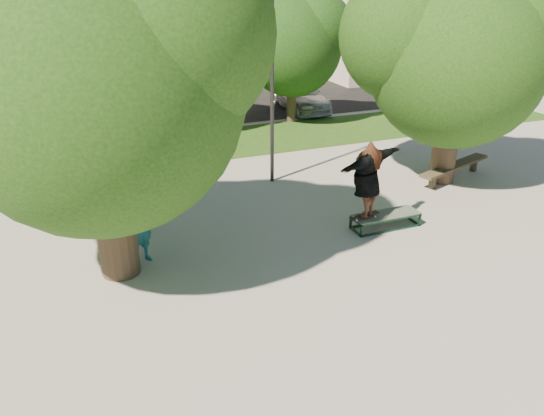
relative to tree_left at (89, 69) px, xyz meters
name	(u,v)px	position (x,y,z in m)	size (l,w,h in m)	color
ground	(312,258)	(4.29, -1.09, -4.42)	(120.00, 120.00, 0.00)	gray
grass_strip	(230,142)	(5.29, 8.41, -4.41)	(30.00, 4.00, 0.02)	#174112
asphalt_strip	(170,108)	(4.29, 14.91, -4.42)	(40.00, 8.00, 0.01)	black
tree_left	(89,69)	(0.00, 0.00, 0.00)	(6.96, 5.95, 7.12)	#38281E
tree_right	(454,48)	(10.21, 1.99, -0.33)	(6.24, 5.33, 6.51)	#38281E
bg_tree_mid	(155,30)	(3.22, 10.98, -0.41)	(5.76, 4.92, 6.24)	#38281E
bg_tree_right	(290,40)	(8.73, 10.47, -0.93)	(5.04, 4.31, 5.43)	#38281E
lamppost	(272,81)	(5.29, 3.91, -1.27)	(0.25, 0.15, 6.11)	#2D2D30
side_building	(414,6)	(22.29, 20.91, -0.42)	(15.00, 10.00, 8.00)	beige
grind_box	(385,220)	(6.79, -0.31, -4.23)	(1.80, 0.60, 0.38)	#103121
skater_rig	(367,179)	(6.14, -0.31, -3.00)	(2.45, 1.59, 2.03)	white
bystander	(138,224)	(0.60, 0.21, -3.46)	(0.70, 0.46, 1.93)	#1C656B
bench	(455,167)	(10.76, 1.87, -4.00)	(3.22, 1.46, 0.50)	#443B28
car_silver_a	(43,109)	(-1.37, 13.92, -3.73)	(1.63, 4.04, 1.38)	#BCBCC2
car_dark	(155,107)	(3.19, 12.41, -3.73)	(1.47, 4.20, 1.38)	black
car_grey	(134,105)	(2.29, 12.65, -3.62)	(2.67, 5.80, 1.61)	slate
car_silver_b	(299,96)	(10.09, 12.41, -3.77)	(1.82, 4.47, 1.30)	#B6B7BC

